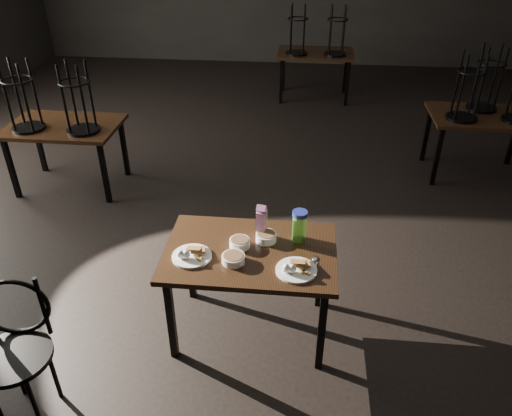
# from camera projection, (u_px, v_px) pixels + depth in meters

# --- Properties ---
(main_table) EXTENTS (1.20, 0.80, 0.75)m
(main_table) POSITION_uv_depth(u_px,v_px,m) (250.00, 259.00, 3.52)
(main_table) COLOR black
(main_table) RESTS_ON ground
(plate_left) EXTENTS (0.27, 0.27, 0.09)m
(plate_left) POSITION_uv_depth(u_px,v_px,m) (191.00, 254.00, 3.39)
(plate_left) COLOR white
(plate_left) RESTS_ON main_table
(plate_right) EXTENTS (0.27, 0.27, 0.09)m
(plate_right) POSITION_uv_depth(u_px,v_px,m) (296.00, 268.00, 3.27)
(plate_right) COLOR white
(plate_right) RESTS_ON main_table
(bowl_near) EXTENTS (0.15, 0.15, 0.06)m
(bowl_near) POSITION_uv_depth(u_px,v_px,m) (240.00, 243.00, 3.50)
(bowl_near) COLOR white
(bowl_near) RESTS_ON main_table
(bowl_far) EXTENTS (0.15, 0.15, 0.06)m
(bowl_far) POSITION_uv_depth(u_px,v_px,m) (266.00, 237.00, 3.56)
(bowl_far) COLOR white
(bowl_far) RESTS_ON main_table
(bowl_big) EXTENTS (0.16, 0.16, 0.05)m
(bowl_big) POSITION_uv_depth(u_px,v_px,m) (233.00, 258.00, 3.35)
(bowl_big) COLOR white
(bowl_big) RESTS_ON main_table
(juice_carton) EXTENTS (0.08, 0.08, 0.27)m
(juice_carton) POSITION_uv_depth(u_px,v_px,m) (261.00, 222.00, 3.55)
(juice_carton) COLOR #851873
(juice_carton) RESTS_ON main_table
(water_bottle) EXTENTS (0.12, 0.12, 0.24)m
(water_bottle) POSITION_uv_depth(u_px,v_px,m) (299.00, 225.00, 3.52)
(water_bottle) COLOR #65CC3C
(water_bottle) RESTS_ON main_table
(spoon) EXTENTS (0.05, 0.20, 0.01)m
(spoon) POSITION_uv_depth(u_px,v_px,m) (315.00, 260.00, 3.38)
(spoon) COLOR silver
(spoon) RESTS_ON main_table
(bentwood_chair) EXTENTS (0.48, 0.47, 0.94)m
(bentwood_chair) POSITION_uv_depth(u_px,v_px,m) (15.00, 341.00, 3.01)
(bentwood_chair) COLOR black
(bentwood_chair) RESTS_ON ground
(bg_table_left) EXTENTS (1.20, 0.80, 1.48)m
(bg_table_left) POSITION_uv_depth(u_px,v_px,m) (61.00, 126.00, 5.37)
(bg_table_left) COLOR black
(bg_table_left) RESTS_ON ground
(bg_table_right) EXTENTS (1.20, 0.80, 1.48)m
(bg_table_right) POSITION_uv_depth(u_px,v_px,m) (486.00, 113.00, 5.62)
(bg_table_right) COLOR black
(bg_table_right) RESTS_ON ground
(bg_table_far) EXTENTS (1.20, 0.80, 1.48)m
(bg_table_far) POSITION_uv_depth(u_px,v_px,m) (316.00, 53.00, 7.91)
(bg_table_far) COLOR black
(bg_table_far) RESTS_ON ground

